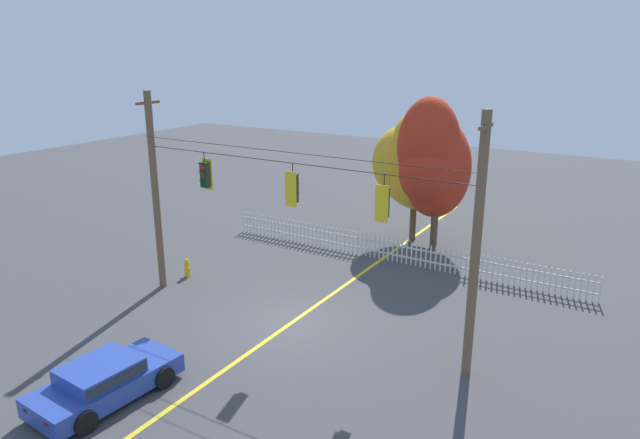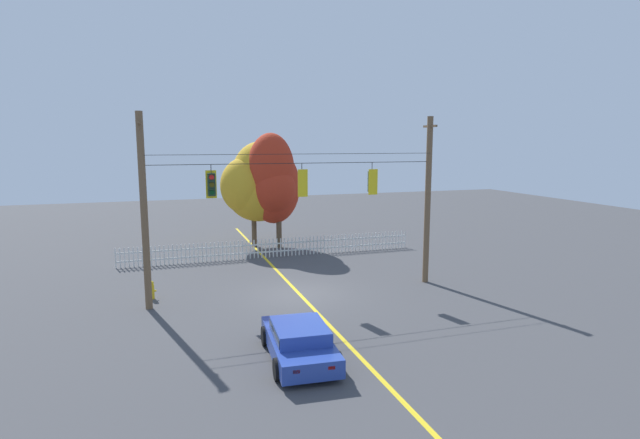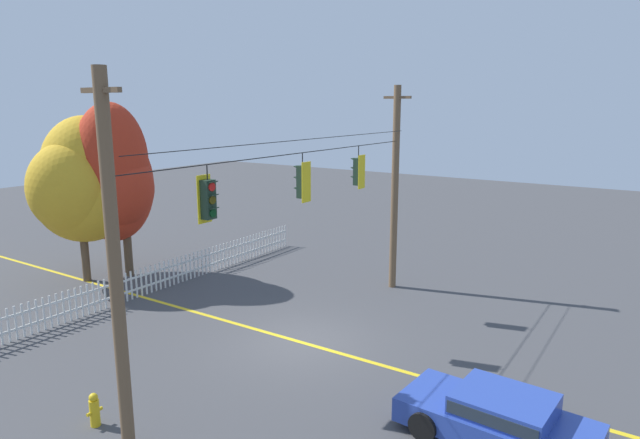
{
  "view_description": "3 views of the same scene",
  "coord_description": "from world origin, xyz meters",
  "views": [
    {
      "loc": [
        10.47,
        -15.29,
        9.42
      ],
      "look_at": [
        0.58,
        1.01,
        3.66
      ],
      "focal_mm": 32.44,
      "sensor_mm": 36.0,
      "label": 1
    },
    {
      "loc": [
        -5.8,
        -20.58,
        6.63
      ],
      "look_at": [
        1.1,
        0.4,
        3.23
      ],
      "focal_mm": 28.07,
      "sensor_mm": 36.0,
      "label": 2
    },
    {
      "loc": [
        -12.78,
        -9.13,
        7.12
      ],
      "look_at": [
        1.53,
        0.31,
        3.53
      ],
      "focal_mm": 30.93,
      "sensor_mm": 36.0,
      "label": 3
    }
  ],
  "objects": [
    {
      "name": "ground",
      "position": [
        0.0,
        0.0,
        0.0
      ],
      "size": [
        80.0,
        80.0,
        0.0
      ],
      "primitive_type": "plane",
      "color": "#424244"
    },
    {
      "name": "lane_centerline_stripe",
      "position": [
        0.0,
        0.0,
        0.0
      ],
      "size": [
        0.16,
        36.0,
        0.01
      ],
      "primitive_type": "cube",
      "color": "gold",
      "rests_on": "ground"
    },
    {
      "name": "signal_support_span",
      "position": [
        0.0,
        -0.0,
        3.99
      ],
      "size": [
        12.87,
        1.1,
        7.83
      ],
      "color": "brown",
      "rests_on": "ground"
    },
    {
      "name": "traffic_signal_westbound_side",
      "position": [
        -3.67,
        0.01,
        4.95
      ],
      "size": [
        0.43,
        0.38,
        1.39
      ],
      "color": "black"
    },
    {
      "name": "traffic_signal_eastbound_side",
      "position": [
        0.15,
        -0.01,
        4.93
      ],
      "size": [
        0.43,
        0.38,
        1.43
      ],
      "color": "black"
    },
    {
      "name": "traffic_signal_southbound_primary",
      "position": [
        3.42,
        -0.01,
        4.9
      ],
      "size": [
        0.43,
        0.38,
        1.44
      ],
      "color": "black"
    },
    {
      "name": "white_picket_fence",
      "position": [
        0.53,
        7.44,
        0.55
      ],
      "size": [
        17.2,
        0.06,
        1.09
      ],
      "color": "silver",
      "rests_on": "ground"
    },
    {
      "name": "autumn_maple_near_fence",
      "position": [
        0.26,
        10.83,
        4.03
      ],
      "size": [
        4.54,
        3.54,
        6.71
      ],
      "color": "brown",
      "rests_on": "ground"
    },
    {
      "name": "autumn_maple_mid",
      "position": [
        1.16,
        10.07,
        4.21
      ],
      "size": [
        3.41,
        3.39,
        7.24
      ],
      "color": "brown",
      "rests_on": "ground"
    },
    {
      "name": "parked_car",
      "position": [
        -1.84,
        -6.46,
        0.6
      ],
      "size": [
        2.17,
        4.18,
        1.15
      ],
      "color": "#28429E",
      "rests_on": "ground"
    },
    {
      "name": "fire_hydrant",
      "position": [
        -6.19,
        1.29,
        0.39
      ],
      "size": [
        0.38,
        0.22,
        0.8
      ],
      "color": "gold",
      "rests_on": "ground"
    }
  ]
}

